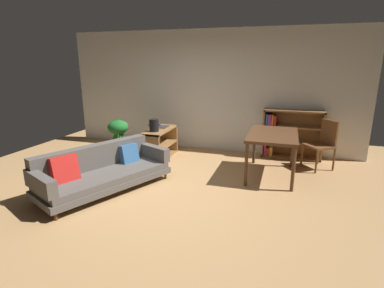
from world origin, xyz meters
TOP-DOWN VIEW (x-y plane):
  - ground_plane at (0.00, 0.00)m, footprint 8.16×8.16m
  - back_wall_panel at (0.00, 2.70)m, footprint 6.80×0.10m
  - fabric_couch at (-1.00, -0.16)m, footprint 1.61×2.24m
  - media_console at (-0.77, 1.64)m, footprint 0.41×1.05m
  - open_laptop at (-0.85, 1.83)m, footprint 0.39×0.29m
  - desk_speaker at (-0.79, 1.40)m, footprint 0.19×0.19m
  - potted_floor_plant at (-1.63, 1.42)m, footprint 0.44×0.45m
  - dining_table at (1.55, 1.27)m, footprint 0.83×1.32m
  - dining_chair_near at (2.45, 1.97)m, footprint 0.62×0.62m
  - bookshelf at (1.83, 2.52)m, footprint 1.22×0.32m

SIDE VIEW (x-z plane):
  - ground_plane at x=0.00m, z-range 0.00..0.00m
  - media_console at x=-0.77m, z-range -0.01..0.63m
  - fabric_couch at x=-1.00m, z-range -0.03..0.66m
  - bookshelf at x=1.83m, z-range 0.00..1.03m
  - dining_chair_near at x=2.45m, z-range 0.05..0.99m
  - potted_floor_plant at x=-1.63m, z-range 0.13..0.96m
  - open_laptop at x=-0.85m, z-range 0.62..0.68m
  - dining_table at x=1.55m, z-range 0.31..1.09m
  - desk_speaker at x=-0.79m, z-range 0.63..0.88m
  - back_wall_panel at x=0.00m, z-range 0.00..2.70m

